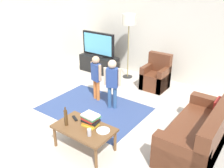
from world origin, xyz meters
TOP-DOWN VIEW (x-y plane):
  - ground at (0.00, 0.00)m, footprint 7.80×7.80m
  - wall_back at (0.00, 3.00)m, footprint 6.00×0.12m
  - area_rug at (-0.39, 0.46)m, footprint 2.20×1.60m
  - tv_stand at (-1.70, 2.30)m, footprint 1.20×0.44m
  - tv at (-1.70, 2.28)m, footprint 1.10×0.28m
  - couch at (1.93, 0.48)m, footprint 0.80×1.80m
  - armchair at (0.21, 2.26)m, footprint 0.60×0.60m
  - floor_lamp at (-0.78, 2.45)m, footprint 0.36×0.36m
  - child_near_tv at (-0.63, 0.86)m, footprint 0.35×0.18m
  - child_center at (-0.09, 0.74)m, footprint 0.35×0.22m
  - coffee_table at (0.34, -0.66)m, footprint 1.00×0.60m
  - book_stack at (0.39, -0.55)m, footprint 0.29×0.24m
  - bottle at (0.06, -0.78)m, footprint 0.06×0.06m
  - tv_remote at (0.04, -0.56)m, footprint 0.17×0.12m
  - soda_can at (0.56, -0.78)m, footprint 0.07×0.07m
  - plate at (0.66, -0.56)m, footprint 0.22×0.22m

SIDE VIEW (x-z plane):
  - ground at x=0.00m, z-range 0.00..0.00m
  - area_rug at x=-0.39m, z-range 0.00..0.01m
  - tv_stand at x=-1.70m, z-range -0.01..0.49m
  - couch at x=1.93m, z-range -0.14..0.72m
  - armchair at x=0.21m, z-range -0.15..0.75m
  - coffee_table at x=0.34m, z-range 0.16..0.58m
  - plate at x=0.66m, z-range 0.42..0.44m
  - tv_remote at x=0.04m, z-range 0.42..0.44m
  - soda_can at x=0.56m, z-range 0.42..0.54m
  - book_stack at x=0.39m, z-range 0.43..0.64m
  - bottle at x=0.06m, z-range 0.40..0.73m
  - child_near_tv at x=-0.63m, z-range 0.11..1.17m
  - child_center at x=-0.09m, z-range 0.11..1.23m
  - tv at x=-1.70m, z-range 0.49..1.20m
  - wall_back at x=0.00m, z-range 0.00..2.70m
  - floor_lamp at x=-0.78m, z-range 0.65..2.43m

